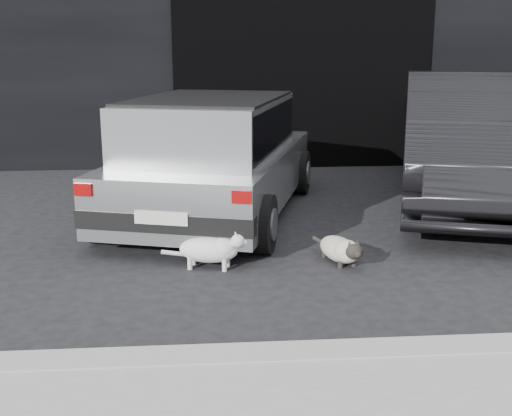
{
  "coord_description": "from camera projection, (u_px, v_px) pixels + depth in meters",
  "views": [
    {
      "loc": [
        -0.54,
        -6.07,
        1.88
      ],
      "look_at": [
        -0.1,
        -0.68,
        0.51
      ],
      "focal_mm": 45.0,
      "sensor_mm": 36.0,
      "label": 1
    }
  ],
  "objects": [
    {
      "name": "ground",
      "position": [
        261.0,
        241.0,
        6.37
      ],
      "size": [
        80.0,
        80.0,
        0.0
      ],
      "primitive_type": "plane",
      "color": "black",
      "rests_on": "ground"
    },
    {
      "name": "building_facade",
      "position": [
        287.0,
        11.0,
        11.63
      ],
      "size": [
        34.0,
        4.0,
        5.0
      ],
      "primitive_type": "cube",
      "color": "black",
      "rests_on": "ground"
    },
    {
      "name": "curb",
      "position": [
        461.0,
        353.0,
        3.92
      ],
      "size": [
        18.0,
        0.25,
        0.12
      ],
      "primitive_type": "cube",
      "color": "#989892",
      "rests_on": "ground"
    },
    {
      "name": "silver_hatchback",
      "position": [
        213.0,
        152.0,
        7.14
      ],
      "size": [
        2.61,
        3.98,
        1.35
      ],
      "rotation": [
        0.0,
        0.0,
        -0.28
      ],
      "color": "#A2A5A7",
      "rests_on": "ground"
    },
    {
      "name": "cat_white",
      "position": [
        213.0,
        249.0,
        5.55
      ],
      "size": [
        0.76,
        0.37,
        0.36
      ],
      "rotation": [
        0.0,
        0.0,
        -1.81
      ],
      "color": "white",
      "rests_on": "ground"
    },
    {
      "name": "second_car",
      "position": [
        474.0,
        139.0,
        7.79
      ],
      "size": [
        3.02,
        5.04,
        1.57
      ],
      "primitive_type": "imported",
      "rotation": [
        0.0,
        0.0,
        -0.31
      ],
      "color": "black",
      "rests_on": "ground"
    },
    {
      "name": "garage_opening",
      "position": [
        302.0,
        85.0,
        9.99
      ],
      "size": [
        4.0,
        0.1,
        2.6
      ],
      "primitive_type": "cube",
      "color": "black",
      "rests_on": "ground"
    },
    {
      "name": "cat_siamese",
      "position": [
        342.0,
        250.0,
        5.69
      ],
      "size": [
        0.41,
        0.77,
        0.28
      ],
      "rotation": [
        0.0,
        0.0,
        3.42
      ],
      "color": "beige",
      "rests_on": "ground"
    }
  ]
}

